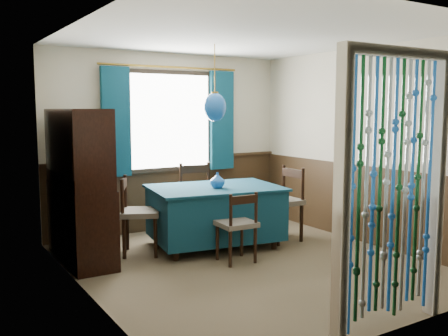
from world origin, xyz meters
TOP-DOWN VIEW (x-y plane):
  - floor at (0.00, 0.00)m, footprint 4.00×4.00m
  - ceiling at (0.00, 0.00)m, footprint 4.00×4.00m
  - wall_back at (0.00, 2.00)m, footprint 3.60×0.00m
  - wall_front at (0.00, -2.00)m, footprint 3.60×0.00m
  - wall_left at (-1.80, 0.00)m, footprint 0.00×4.00m
  - wall_right at (1.80, 0.00)m, footprint 0.00×4.00m
  - wainscot_back at (0.00, 1.99)m, footprint 3.60×0.00m
  - wainscot_front at (0.00, -1.99)m, footprint 3.60×0.00m
  - wainscot_left at (-1.79, 0.00)m, footprint 0.00×4.00m
  - wainscot_right at (1.79, 0.00)m, footprint 0.00×4.00m
  - window at (0.00, 1.95)m, footprint 1.32×0.12m
  - doorway at (0.00, -1.94)m, footprint 1.16×0.12m
  - dining_table at (0.05, 0.80)m, footprint 1.74×1.34m
  - chair_near at (-0.08, 0.11)m, footprint 0.42×0.41m
  - chair_far at (0.17, 1.45)m, footprint 0.56×0.54m
  - chair_left at (-0.90, 1.01)m, footprint 0.60×0.61m
  - chair_right at (0.96, 0.60)m, footprint 0.46×0.48m
  - sideboard at (-1.55, 1.12)m, footprint 0.47×1.32m
  - pendant_lamp at (0.05, 0.80)m, footprint 0.28×0.28m
  - vase_table at (0.02, 0.70)m, footprint 0.22×0.22m
  - bowl_shelf at (-1.49, 0.79)m, footprint 0.21×0.21m
  - vase_sideboard at (-1.49, 1.43)m, footprint 0.21×0.21m

SIDE VIEW (x-z plane):
  - floor at x=0.00m, z-range 0.00..0.00m
  - chair_near at x=-0.08m, z-range 0.03..0.84m
  - dining_table at x=0.05m, z-range 0.06..0.82m
  - chair_left at x=-0.90m, z-range 0.03..0.96m
  - wainscot_back at x=0.00m, z-range -1.30..2.30m
  - wainscot_front at x=0.00m, z-range -1.30..2.30m
  - wainscot_left at x=-1.79m, z-range -1.50..2.50m
  - wainscot_right at x=1.79m, z-range -1.50..2.50m
  - chair_right at x=0.96m, z-range 0.03..0.99m
  - chair_far at x=0.17m, z-range 0.03..1.01m
  - sideboard at x=-1.55m, z-range -0.26..1.46m
  - vase_table at x=0.02m, z-range 0.76..0.93m
  - vase_sideboard at x=-1.49m, z-range 0.86..1.06m
  - doorway at x=0.00m, z-range -0.04..2.14m
  - bowl_shelf at x=-1.49m, z-range 1.18..1.23m
  - wall_back at x=0.00m, z-range -0.55..3.05m
  - wall_front at x=0.00m, z-range -0.55..3.05m
  - wall_left at x=-1.80m, z-range -0.75..3.25m
  - wall_right at x=1.80m, z-range -0.75..3.25m
  - window at x=0.00m, z-range 0.84..2.26m
  - pendant_lamp at x=0.05m, z-range 1.28..2.21m
  - ceiling at x=0.00m, z-range 2.50..2.50m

